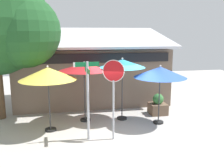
{
  "coord_description": "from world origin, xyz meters",
  "views": [
    {
      "loc": [
        -2.31,
        -9.28,
        3.79
      ],
      "look_at": [
        -0.23,
        1.2,
        1.6
      ],
      "focal_mm": 39.76,
      "sensor_mm": 36.0,
      "label": 1
    }
  ],
  "objects_px": {
    "stop_sign": "(114,85)",
    "patio_umbrella_mustard_left": "(48,74)",
    "street_sign_post": "(88,93)",
    "patio_umbrella_crimson_center": "(84,68)",
    "sidewalk_planter": "(158,106)",
    "patio_umbrella_teal_right": "(122,64)",
    "patio_umbrella_royal_blue_far_right": "(160,73)"
  },
  "relations": [
    {
      "from": "patio_umbrella_teal_right",
      "to": "stop_sign",
      "type": "bearing_deg",
      "value": -111.6
    },
    {
      "from": "street_sign_post",
      "to": "sidewalk_planter",
      "type": "relative_size",
      "value": 2.86
    },
    {
      "from": "patio_umbrella_teal_right",
      "to": "patio_umbrella_mustard_left",
      "type": "bearing_deg",
      "value": -166.05
    },
    {
      "from": "stop_sign",
      "to": "patio_umbrella_teal_right",
      "type": "distance_m",
      "value": 2.24
    },
    {
      "from": "sidewalk_planter",
      "to": "patio_umbrella_royal_blue_far_right",
      "type": "bearing_deg",
      "value": -110.11
    },
    {
      "from": "stop_sign",
      "to": "sidewalk_planter",
      "type": "xyz_separation_m",
      "value": [
        2.65,
        2.41,
        -1.62
      ]
    },
    {
      "from": "street_sign_post",
      "to": "patio_umbrella_royal_blue_far_right",
      "type": "relative_size",
      "value": 1.13
    },
    {
      "from": "stop_sign",
      "to": "patio_umbrella_mustard_left",
      "type": "distance_m",
      "value": 2.63
    },
    {
      "from": "patio_umbrella_mustard_left",
      "to": "sidewalk_planter",
      "type": "relative_size",
      "value": 2.62
    },
    {
      "from": "street_sign_post",
      "to": "patio_umbrella_crimson_center",
      "type": "bearing_deg",
      "value": 88.29
    },
    {
      "from": "stop_sign",
      "to": "sidewalk_planter",
      "type": "bearing_deg",
      "value": 42.23
    },
    {
      "from": "stop_sign",
      "to": "patio_umbrella_crimson_center",
      "type": "relative_size",
      "value": 1.11
    },
    {
      "from": "patio_umbrella_crimson_center",
      "to": "patio_umbrella_teal_right",
      "type": "xyz_separation_m",
      "value": [
        1.64,
        -0.11,
        0.13
      ]
    },
    {
      "from": "patio_umbrella_mustard_left",
      "to": "sidewalk_planter",
      "type": "bearing_deg",
      "value": 13.03
    },
    {
      "from": "patio_umbrella_teal_right",
      "to": "sidewalk_planter",
      "type": "height_order",
      "value": "patio_umbrella_teal_right"
    },
    {
      "from": "street_sign_post",
      "to": "patio_umbrella_teal_right",
      "type": "bearing_deg",
      "value": 47.66
    },
    {
      "from": "patio_umbrella_mustard_left",
      "to": "stop_sign",
      "type": "bearing_deg",
      "value": -28.93
    },
    {
      "from": "stop_sign",
      "to": "patio_umbrella_mustard_left",
      "type": "xyz_separation_m",
      "value": [
        -2.29,
        1.26,
        0.25
      ]
    },
    {
      "from": "patio_umbrella_teal_right",
      "to": "patio_umbrella_royal_blue_far_right",
      "type": "distance_m",
      "value": 1.65
    },
    {
      "from": "street_sign_post",
      "to": "stop_sign",
      "type": "height_order",
      "value": "stop_sign"
    },
    {
      "from": "stop_sign",
      "to": "patio_umbrella_teal_right",
      "type": "relative_size",
      "value": 1.05
    },
    {
      "from": "stop_sign",
      "to": "patio_umbrella_crimson_center",
      "type": "xyz_separation_m",
      "value": [
        -0.84,
        2.14,
        0.34
      ]
    },
    {
      "from": "patio_umbrella_royal_blue_far_right",
      "to": "patio_umbrella_crimson_center",
      "type": "bearing_deg",
      "value": 163.36
    },
    {
      "from": "patio_umbrella_mustard_left",
      "to": "patio_umbrella_royal_blue_far_right",
      "type": "xyz_separation_m",
      "value": [
        4.51,
        -0.04,
        -0.07
      ]
    },
    {
      "from": "stop_sign",
      "to": "patio_umbrella_teal_right",
      "type": "bearing_deg",
      "value": 68.4
    },
    {
      "from": "stop_sign",
      "to": "patio_umbrella_mustard_left",
      "type": "relative_size",
      "value": 1.11
    },
    {
      "from": "patio_umbrella_teal_right",
      "to": "patio_umbrella_royal_blue_far_right",
      "type": "height_order",
      "value": "patio_umbrella_teal_right"
    },
    {
      "from": "patio_umbrella_mustard_left",
      "to": "patio_umbrella_crimson_center",
      "type": "height_order",
      "value": "patio_umbrella_crimson_center"
    },
    {
      "from": "patio_umbrella_royal_blue_far_right",
      "to": "stop_sign",
      "type": "bearing_deg",
      "value": -151.05
    },
    {
      "from": "patio_umbrella_mustard_left",
      "to": "patio_umbrella_crimson_center",
      "type": "distance_m",
      "value": 1.7
    },
    {
      "from": "patio_umbrella_teal_right",
      "to": "sidewalk_planter",
      "type": "xyz_separation_m",
      "value": [
        1.85,
        0.37,
        -2.09
      ]
    },
    {
      "from": "patio_umbrella_mustard_left",
      "to": "patio_umbrella_teal_right",
      "type": "bearing_deg",
      "value": 13.95
    }
  ]
}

